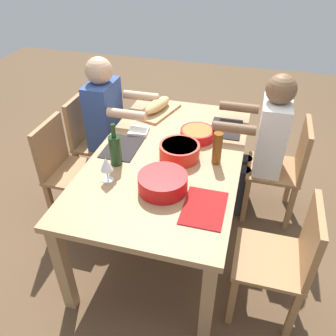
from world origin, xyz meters
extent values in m
plane|color=brown|center=(0.00, 0.00, 0.00)|extent=(8.00, 8.00, 0.00)
cube|color=#A87F56|center=(0.00, 0.00, 0.72)|extent=(1.67, 0.98, 0.04)
cube|color=#A87F56|center=(-0.78, -0.43, 0.35)|extent=(0.07, 0.07, 0.70)
cube|color=#A87F56|center=(0.78, -0.43, 0.35)|extent=(0.07, 0.07, 0.70)
cube|color=#A87F56|center=(-0.78, 0.43, 0.35)|extent=(0.07, 0.07, 0.70)
cube|color=#A87F56|center=(0.78, 0.43, 0.35)|extent=(0.07, 0.07, 0.70)
cube|color=#9E7044|center=(0.46, 0.73, 0.44)|extent=(0.40, 0.40, 0.03)
cube|color=#9E7044|center=(0.46, 0.91, 0.65)|extent=(0.38, 0.04, 0.40)
cube|color=#9E7044|center=(0.63, 0.56, 0.21)|extent=(0.04, 0.04, 0.42)
cube|color=#9E7044|center=(0.29, 0.56, 0.21)|extent=(0.04, 0.04, 0.42)
cube|color=#9E7044|center=(0.63, 0.90, 0.21)|extent=(0.04, 0.04, 0.42)
cube|color=#9E7044|center=(0.29, 0.90, 0.21)|extent=(0.04, 0.04, 0.42)
cylinder|color=#2D2D38|center=(0.54, 0.51, 0.23)|extent=(0.11, 0.11, 0.45)
cylinder|color=#2D2D38|center=(0.38, 0.51, 0.23)|extent=(0.11, 0.11, 0.45)
cube|color=#334C8C|center=(0.46, 0.67, 0.73)|extent=(0.34, 0.20, 0.55)
cylinder|color=tan|center=(0.63, 0.40, 0.85)|extent=(0.07, 0.30, 0.07)
cylinder|color=tan|center=(0.29, 0.40, 0.85)|extent=(0.07, 0.30, 0.07)
sphere|color=tan|center=(0.46, 0.67, 1.09)|extent=(0.21, 0.21, 0.21)
cube|color=#9E7044|center=(0.00, 0.73, 0.44)|extent=(0.40, 0.40, 0.03)
cube|color=#9E7044|center=(0.00, 0.91, 0.65)|extent=(0.38, 0.04, 0.40)
cube|color=#9E7044|center=(0.17, 0.56, 0.21)|extent=(0.04, 0.04, 0.42)
cube|color=#9E7044|center=(-0.17, 0.56, 0.21)|extent=(0.04, 0.04, 0.42)
cube|color=#9E7044|center=(0.17, 0.90, 0.21)|extent=(0.04, 0.04, 0.42)
cube|color=#9E7044|center=(-0.17, 0.90, 0.21)|extent=(0.04, 0.04, 0.42)
cube|color=#9E7044|center=(-0.46, -0.73, 0.44)|extent=(0.40, 0.40, 0.03)
cube|color=#9E7044|center=(-0.46, -0.91, 0.65)|extent=(0.38, 0.04, 0.40)
cube|color=#9E7044|center=(-0.63, -0.56, 0.21)|extent=(0.04, 0.04, 0.42)
cube|color=#9E7044|center=(-0.29, -0.56, 0.21)|extent=(0.04, 0.04, 0.42)
cube|color=#9E7044|center=(-0.63, -0.90, 0.21)|extent=(0.04, 0.04, 0.42)
cube|color=#9E7044|center=(-0.29, -0.90, 0.21)|extent=(0.04, 0.04, 0.42)
cube|color=#9E7044|center=(0.46, -0.73, 0.44)|extent=(0.40, 0.40, 0.03)
cube|color=#9E7044|center=(0.46, -0.91, 0.65)|extent=(0.38, 0.04, 0.40)
cube|color=#9E7044|center=(0.29, -0.56, 0.21)|extent=(0.04, 0.04, 0.42)
cube|color=#9E7044|center=(0.63, -0.56, 0.21)|extent=(0.04, 0.04, 0.42)
cube|color=#9E7044|center=(0.29, -0.90, 0.21)|extent=(0.04, 0.04, 0.42)
cube|color=#9E7044|center=(0.63, -0.90, 0.21)|extent=(0.04, 0.04, 0.42)
cylinder|color=#2D2D38|center=(0.38, -0.51, 0.23)|extent=(0.11, 0.11, 0.45)
cylinder|color=#2D2D38|center=(0.54, -0.51, 0.23)|extent=(0.11, 0.11, 0.45)
cube|color=white|center=(0.46, -0.67, 0.73)|extent=(0.34, 0.20, 0.55)
cylinder|color=brown|center=(0.29, -0.40, 0.85)|extent=(0.07, 0.30, 0.07)
cylinder|color=brown|center=(0.63, -0.40, 0.85)|extent=(0.07, 0.30, 0.07)
sphere|color=brown|center=(0.46, -0.67, 1.09)|extent=(0.21, 0.21, 0.21)
cylinder|color=red|center=(0.26, -0.15, 0.78)|extent=(0.24, 0.24, 0.07)
cylinder|color=orange|center=(0.26, -0.15, 0.80)|extent=(0.22, 0.22, 0.02)
cylinder|color=red|center=(-0.36, -0.07, 0.79)|extent=(0.29, 0.29, 0.10)
cylinder|color=beige|center=(-0.36, -0.07, 0.82)|extent=(0.25, 0.25, 0.04)
cylinder|color=red|center=(-0.02, -0.08, 0.79)|extent=(0.27, 0.27, 0.10)
cylinder|color=#669E33|center=(-0.02, -0.08, 0.82)|extent=(0.23, 0.23, 0.04)
cube|color=tan|center=(0.59, 0.25, 0.75)|extent=(0.45, 0.32, 0.02)
ellipsoid|color=tan|center=(0.59, 0.25, 0.81)|extent=(0.34, 0.20, 0.09)
cylinder|color=#193819|center=(-0.19, 0.29, 0.84)|extent=(0.08, 0.08, 0.20)
cylinder|color=#193819|center=(-0.19, 0.29, 0.98)|extent=(0.03, 0.03, 0.09)
cylinder|color=brown|center=(-0.01, -0.33, 0.85)|extent=(0.06, 0.06, 0.22)
cylinder|color=silver|center=(-0.37, 0.28, 0.74)|extent=(0.07, 0.07, 0.01)
cylinder|color=silver|center=(-0.37, 0.28, 0.78)|extent=(0.01, 0.01, 0.07)
cone|color=silver|center=(-0.37, 0.28, 0.86)|extent=(0.08, 0.08, 0.08)
cube|color=black|center=(0.00, 0.33, 0.74)|extent=(0.32, 0.23, 0.01)
cube|color=maroon|center=(-0.46, -0.33, 0.74)|extent=(0.32, 0.23, 0.01)
cube|color=black|center=(0.46, -0.33, 0.74)|extent=(0.32, 0.23, 0.01)
cube|color=white|center=(0.24, 0.29, 0.75)|extent=(0.16, 0.16, 0.02)
camera|label=1|loc=(-1.87, -0.51, 2.03)|focal=36.89mm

